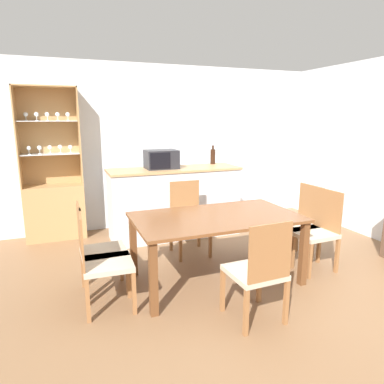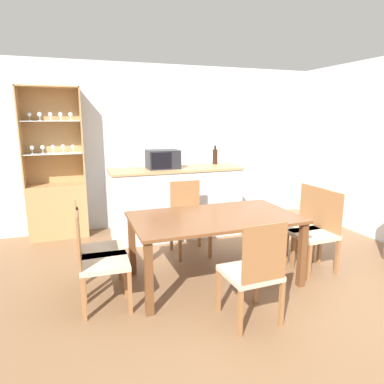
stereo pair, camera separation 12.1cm
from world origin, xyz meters
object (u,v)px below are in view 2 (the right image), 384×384
at_px(dining_chair_head_far, 189,219).
at_px(wine_bottle, 215,156).
at_px(dining_chair_side_right_near, 316,232).
at_px(microwave, 163,159).
at_px(dining_chair_side_left_near, 99,260).
at_px(dining_chair_side_left_far, 96,249).
at_px(dining_chair_side_right_far, 300,224).
at_px(display_cabinet, 57,197).
at_px(dining_table, 214,224).
at_px(dining_chair_head_near, 253,272).

distance_m(dining_chair_head_far, wine_bottle, 1.37).
xyz_separation_m(dining_chair_side_right_near, wine_bottle, (-0.46, 1.89, 0.68)).
xyz_separation_m(dining_chair_side_right_near, microwave, (-1.35, 1.71, 0.69)).
bearing_deg(wine_bottle, dining_chair_side_right_near, -76.47).
bearing_deg(dining_chair_head_far, dining_chair_side_left_near, 39.78).
height_order(dining_chair_side_left_far, dining_chair_side_right_far, same).
height_order(display_cabinet, dining_chair_side_right_far, display_cabinet).
height_order(display_cabinet, dining_chair_side_right_near, display_cabinet).
distance_m(display_cabinet, dining_table, 2.62).
bearing_deg(dining_chair_side_left_far, display_cabinet, -169.01).
bearing_deg(dining_chair_side_right_near, dining_table, 80.65).
bearing_deg(dining_chair_side_right_near, dining_chair_head_near, 117.23).
bearing_deg(dining_chair_head_far, microwave, -78.16).
height_order(display_cabinet, dining_chair_head_near, display_cabinet).
xyz_separation_m(dining_chair_side_right_far, microwave, (-1.35, 1.41, 0.69)).
xyz_separation_m(dining_chair_side_left_far, microwave, (1.06, 1.42, 0.69)).
bearing_deg(dining_chair_head_near, dining_chair_side_left_near, 148.19).
height_order(dining_chair_side_left_near, dining_chair_side_right_near, same).
xyz_separation_m(display_cabinet, dining_table, (1.61, -2.06, 0.03)).
distance_m(dining_chair_head_far, microwave, 1.02).
bearing_deg(dining_chair_side_left_near, dining_chair_side_left_far, -177.54).
bearing_deg(dining_chair_side_right_far, dining_chair_side_right_near, 177.01).
bearing_deg(dining_chair_side_right_near, dining_chair_head_far, 48.49).
height_order(dining_table, dining_chair_side_right_near, dining_chair_side_right_near).
height_order(display_cabinet, wine_bottle, display_cabinet).
distance_m(dining_chair_side_left_far, dining_chair_side_right_near, 2.43).
xyz_separation_m(dining_chair_head_near, dining_chair_side_right_near, (1.20, 0.69, 0.00)).
height_order(dining_table, dining_chair_head_near, dining_chair_head_near).
bearing_deg(dining_chair_head_near, microwave, 91.25).
bearing_deg(dining_chair_head_near, dining_table, 87.93).
bearing_deg(dining_table, dining_chair_side_right_near, -6.89).
distance_m(dining_chair_head_near, dining_chair_side_right_near, 1.39).
height_order(dining_chair_side_left_far, microwave, microwave).
bearing_deg(dining_chair_side_right_far, dining_chair_head_near, 126.23).
height_order(dining_chair_side_left_near, wine_bottle, wine_bottle).
xyz_separation_m(dining_chair_head_far, wine_bottle, (0.75, 0.91, 0.68)).
height_order(microwave, wine_bottle, wine_bottle).
xyz_separation_m(dining_chair_side_left_far, wine_bottle, (1.96, 1.60, 0.68)).
relative_size(dining_chair_head_far, dining_chair_side_right_far, 1.00).
xyz_separation_m(display_cabinet, dining_chair_side_right_near, (2.82, -2.21, -0.14)).
height_order(dining_chair_head_near, dining_chair_side_right_near, same).
height_order(dining_chair_head_far, dining_chair_head_near, same).
distance_m(dining_chair_head_far, dining_chair_side_left_far, 1.39).
relative_size(dining_chair_side_right_far, dining_chair_side_right_near, 1.00).
xyz_separation_m(dining_chair_side_left_far, dining_chair_head_near, (1.21, -0.98, 0.00)).
distance_m(dining_chair_side_left_far, dining_chair_head_near, 1.55).
xyz_separation_m(dining_chair_head_far, dining_chair_side_right_far, (1.20, -0.68, 0.00)).
bearing_deg(dining_chair_head_far, display_cabinet, -36.53).
distance_m(display_cabinet, wine_bottle, 2.44).
distance_m(dining_table, dining_chair_side_left_near, 1.23).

